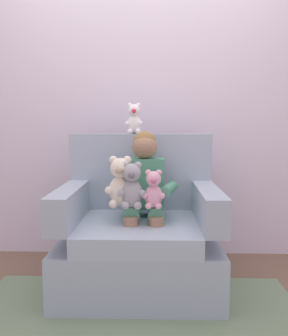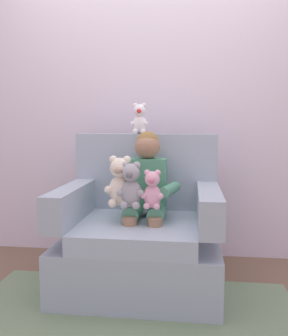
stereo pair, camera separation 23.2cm
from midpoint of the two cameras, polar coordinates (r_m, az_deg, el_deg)
The scene contains 8 objects.
ground_plane at distance 2.59m, azimuth -3.49°, elevation -18.07°, with size 8.00×8.00×0.00m, color brown.
back_wall at distance 3.09m, azimuth -2.46°, elevation 10.64°, with size 6.00×0.10×2.60m, color silver.
armchair at distance 2.51m, azimuth -3.46°, elevation -10.78°, with size 1.03×0.86×1.02m.
seated_child at distance 2.45m, azimuth -2.64°, elevation -2.94°, with size 0.45×0.39×0.82m.
plush_cream at distance 2.31m, azimuth -6.55°, elevation -2.37°, with size 0.19×0.16×0.32m.
plush_grey at distance 2.27m, azimuth -4.83°, elevation -2.90°, with size 0.17×0.14×0.29m.
plush_pink at distance 2.26m, azimuth -1.45°, elevation -3.48°, with size 0.14×0.12×0.24m.
plush_white_on_backrest at distance 2.71m, azimuth -4.00°, elevation 7.50°, with size 0.13×0.11×0.23m.
Camera 1 is at (0.10, -2.36, 1.08)m, focal length 39.33 mm.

